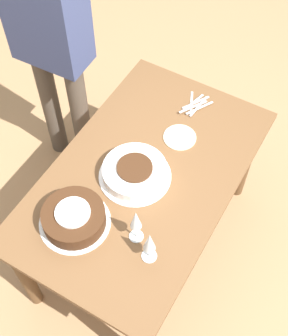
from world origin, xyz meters
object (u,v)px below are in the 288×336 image
object	(u,v)px
wine_glass_near	(150,243)
person_cutting	(48,24)
wine_glass_far	(136,221)
cake_front_chocolate	(74,218)
cake_center_white	(135,172)

from	to	relation	value
wine_glass_near	person_cutting	bearing A→B (deg)	-125.17
wine_glass_near	wine_glass_far	world-z (taller)	wine_glass_far
cake_front_chocolate	wine_glass_far	distance (m)	0.30
cake_front_chocolate	wine_glass_near	size ratio (longest dim) A/B	1.61
wine_glass_near	cake_front_chocolate	bearing A→B (deg)	-86.00
wine_glass_far	wine_glass_near	bearing A→B (deg)	61.22
cake_center_white	wine_glass_far	xyz separation A→B (m)	(0.27, 0.17, 0.11)
cake_center_white	cake_front_chocolate	size ratio (longest dim) A/B	1.08
cake_center_white	cake_front_chocolate	distance (m)	0.37
cake_center_white	cake_front_chocolate	world-z (taller)	cake_front_chocolate
person_cutting	cake_center_white	bearing A→B (deg)	-29.49
wine_glass_near	wine_glass_far	xyz separation A→B (m)	(-0.05, -0.10, 0.01)
cake_front_chocolate	person_cutting	world-z (taller)	person_cutting
cake_front_chocolate	wine_glass_near	xyz separation A→B (m)	(-0.03, 0.37, 0.09)
cake_center_white	wine_glass_near	xyz separation A→B (m)	(0.32, 0.26, 0.10)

